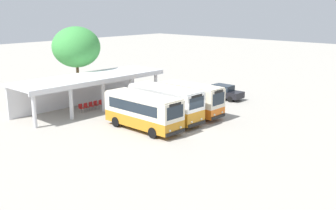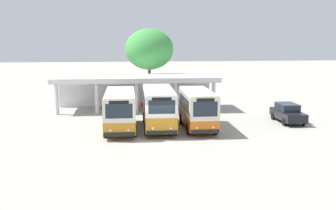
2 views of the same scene
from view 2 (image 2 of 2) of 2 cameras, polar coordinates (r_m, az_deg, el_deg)
name	(u,v)px [view 2 (image 2 of 2)]	position (r m, az deg, el deg)	size (l,w,h in m)	color
ground_plane	(157,139)	(30.64, -1.45, -4.61)	(180.00, 180.00, 0.00)	#A39E93
city_bus_nearest_orange	(120,109)	(33.32, -6.49, -0.53)	(2.49, 7.53, 3.06)	black
city_bus_second_in_row	(159,107)	(33.69, -1.26, -0.24)	(2.57, 7.59, 3.21)	black
city_bus_middle_cream	(198,108)	(33.61, 4.02, -0.39)	(2.30, 6.63, 3.09)	black
parked_car_flank	(288,113)	(37.69, 15.88, -1.02)	(1.87, 4.30, 1.62)	black
terminal_canopy	(136,83)	(42.90, -4.40, 2.92)	(16.32, 5.03, 3.40)	silver
waiting_chair_end_by_column	(119,106)	(42.03, -6.70, -0.09)	(0.46, 0.46, 0.86)	slate
waiting_chair_second_from_end	(125,106)	(41.99, -5.87, -0.09)	(0.46, 0.46, 0.86)	slate
waiting_chair_middle_seat	(131,106)	(41.98, -5.05, -0.08)	(0.46, 0.46, 0.86)	slate
waiting_chair_fourth_seat	(137,105)	(42.01, -4.22, -0.06)	(0.46, 0.46, 0.86)	slate
waiting_chair_fifth_seat	(143,105)	(41.95, -3.39, -0.06)	(0.46, 0.46, 0.86)	slate
roadside_tree_behind_canopy	(149,49)	(46.71, -2.56, 7.55)	(5.30, 5.30, 8.16)	brown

